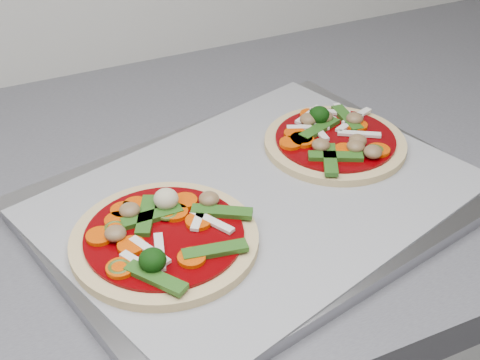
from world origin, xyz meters
name	(u,v)px	position (x,y,z in m)	size (l,w,h in m)	color
baking_tray	(258,201)	(-0.62, 1.22, 0.91)	(0.43, 0.32, 0.01)	#99989E
parchment	(259,195)	(-0.62, 1.22, 0.92)	(0.41, 0.30, 0.00)	gray
pizza_left	(163,237)	(-0.74, 1.18, 0.92)	(0.18, 0.18, 0.03)	tan
pizza_right	(334,140)	(-0.51, 1.26, 0.92)	(0.16, 0.16, 0.03)	tan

